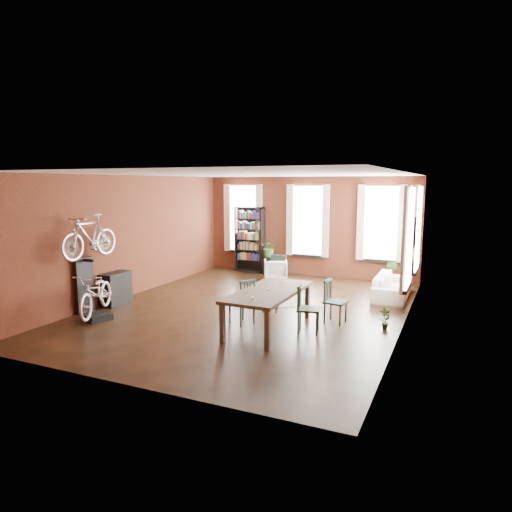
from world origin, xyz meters
The scene contains 19 objects.
room centered at (0.25, 0.62, 2.14)m, with size 9.00×9.04×3.22m.
dining_table centered at (0.98, -1.20, 0.41)m, with size 1.10×2.42×0.83m, color #4D3F2E.
dining_chair_a centered at (0.30, -1.07, 0.49)m, with size 0.46×0.46×0.99m, color #173434.
dining_chair_b centered at (0.50, 0.08, 0.40)m, with size 0.37×0.37×0.81m, color black.
dining_chair_c centered at (1.79, -1.04, 0.49)m, with size 0.45×0.45×0.98m, color black.
dining_chair_d centered at (2.13, -0.20, 0.47)m, with size 0.43×0.43×0.94m, color #1B3B3D.
bookshelf centered at (-2.00, 4.30, 1.10)m, with size 1.00×0.32×2.20m, color black.
white_armchair centered at (-0.69, 3.39, 0.35)m, with size 0.69×0.64×0.71m, color silver.
cream_sofa centered at (2.95, 2.60, 0.41)m, with size 2.08×0.61×0.81m, color beige.
striped_rug centered at (0.63, 1.25, 0.01)m, with size 0.89×1.42×0.01m, color black.
bike_trainer centered at (-2.73, -2.16, 0.07)m, with size 0.51×0.51×0.15m, color black.
bike_wall_rack centered at (-3.40, -1.80, 0.65)m, with size 0.16×0.60×1.30m, color black.
console_table centered at (-3.28, -0.90, 0.40)m, with size 0.40×0.80×0.80m, color black.
plant_stand centered at (-1.21, 4.11, 0.30)m, with size 0.30×0.30×0.60m, color black.
plant_by_sofa centered at (2.69, 4.09, 0.16)m, with size 0.41×0.74×0.33m, color #2A5321.
plant_small centered at (3.17, -0.21, 0.08)m, with size 0.24×0.46×0.16m, color #386327.
bicycle_floor centered at (-2.73, -2.13, 1.03)m, with size 0.61×0.93×1.76m, color silver.
bicycle_hung centered at (-3.15, -1.80, 2.13)m, with size 0.47×1.00×1.66m, color #A5A8AD.
plant_on_stand centered at (-1.19, 4.09, 0.84)m, with size 0.55×0.61×0.48m, color #325F26.
Camera 1 is at (4.45, -9.60, 3.00)m, focal length 32.00 mm.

